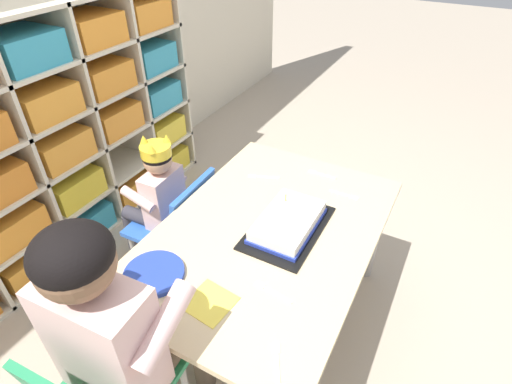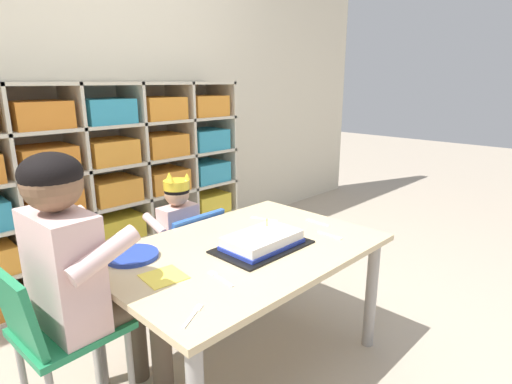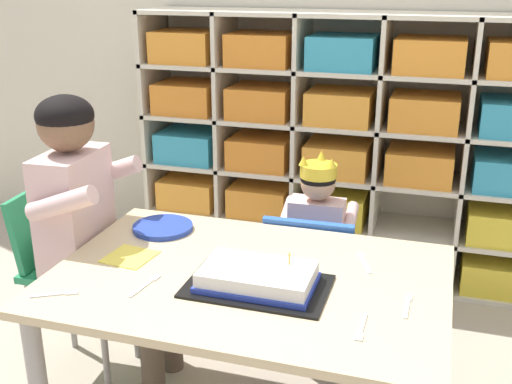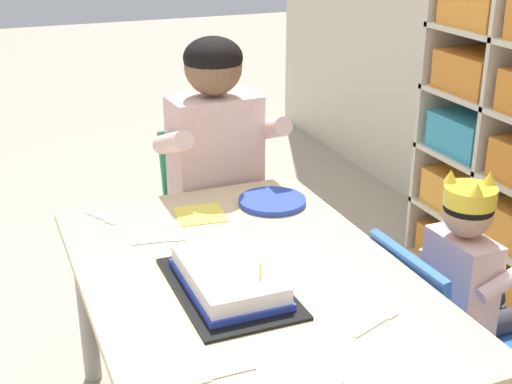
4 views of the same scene
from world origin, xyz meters
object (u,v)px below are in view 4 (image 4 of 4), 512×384
Objects in this scene: classroom_chair_blue at (435,326)px; fork_near_child_seat at (220,376)px; paper_plate_stack at (272,201)px; fork_beside_plate_stack at (102,219)px; activity_table at (247,301)px; adult_helper_seated at (222,161)px; fork_near_cake_tray at (163,241)px; birthday_cake_on_tray at (229,279)px; fork_by_napkin at (379,323)px; child_with_crown at (472,275)px; classroom_chair_adult_side at (211,208)px.

classroom_chair_blue reaches higher than fork_near_child_seat.
paper_plate_stack is 0.52m from fork_beside_plate_stack.
activity_table is 0.55m from fork_beside_plate_stack.
classroom_chair_blue is 0.57× the size of adult_helper_seated.
activity_table is at bearing -179.45° from fork_beside_plate_stack.
fork_near_child_seat is (0.76, -0.44, -0.01)m from paper_plate_stack.
classroom_chair_blue is 4.14× the size of fork_near_cake_tray.
adult_helper_seated reaches higher than birthday_cake_on_tray.
fork_by_napkin is 1.15× the size of fork_beside_plate_stack.
activity_table is at bearing 80.88° from child_with_crown.
fork_near_cake_tray is 1.19× the size of fork_beside_plate_stack.
classroom_chair_adult_side reaches higher than classroom_chair_blue.
birthday_cake_on_tray is 0.37m from fork_by_napkin.
fork_beside_plate_stack is (0.27, -0.43, 0.14)m from classroom_chair_adult_side.
paper_plate_stack is (-0.39, 0.24, 0.09)m from activity_table.
birthday_cake_on_tray is at bearing -34.61° from paper_plate_stack.
fork_by_napkin is (0.27, 0.26, -0.02)m from birthday_cake_on_tray.
fork_beside_plate_stack and fork_near_child_seat have the same top height.
classroom_chair_adult_side is at bearing -165.75° from paper_plate_stack.
activity_table is 0.43m from fork_near_child_seat.
fork_beside_plate_stack is (-0.56, -0.81, 0.23)m from classroom_chair_blue.
activity_table is 8.32× the size of fork_by_napkin.
fork_by_napkin is 0.40m from fork_near_child_seat.
adult_helper_seated reaches higher than fork_beside_plate_stack.
fork_beside_plate_stack is at bearing -99.08° from paper_plate_stack.
classroom_chair_adult_side reaches higher than birthday_cake_on_tray.
activity_table is at bearing 127.39° from birthday_cake_on_tray.
fork_near_child_seat is at bearing -30.06° from paper_plate_stack.
child_with_crown is at bearing -150.67° from fork_beside_plate_stack.
child_with_crown is 0.96m from classroom_chair_adult_side.
birthday_cake_on_tray is 0.35m from fork_near_child_seat.
child_with_crown is 0.87m from adult_helper_seated.
fork_beside_plate_stack is (-0.48, -0.27, 0.08)m from activity_table.
paper_plate_stack is 1.60× the size of fork_near_child_seat.
birthday_cake_on_tray is at bearing 84.77° from classroom_chair_blue.
paper_plate_stack is (-0.48, -0.29, 0.24)m from classroom_chair_blue.
classroom_chair_blue is 0.61m from paper_plate_stack.
fork_near_child_seat is at bearing -14.20° from fork_by_napkin.
paper_plate_stack is at bearing -115.15° from fork_by_napkin.
fork_by_napkin is at bearing 43.72° from birthday_cake_on_tray.
fork_near_cake_tray is at bearing 61.11° from classroom_chair_blue.
fork_near_cake_tray and fork_by_napkin have the same top height.
activity_table is 1.47× the size of child_with_crown.
fork_near_child_seat is (1.11, -0.35, 0.14)m from classroom_chair_adult_side.
fork_near_cake_tray is (-0.35, -0.68, 0.23)m from classroom_chair_blue.
birthday_cake_on_tray reaches higher than paper_plate_stack.
classroom_chair_blue is 0.65m from birthday_cake_on_tray.
classroom_chair_adult_side is 1.07m from fork_by_napkin.
paper_plate_stack is at bearing -73.98° from adult_helper_seated.
classroom_chair_adult_side is 0.24m from adult_helper_seated.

